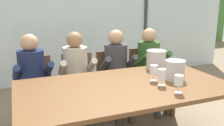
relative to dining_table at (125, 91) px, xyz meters
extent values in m
plane|color=#847056|center=(0.00, 1.00, -0.68)|extent=(14.00, 14.00, 0.00)
cube|color=silver|center=(0.00, 2.58, 0.62)|extent=(7.35, 0.03, 2.60)
cube|color=#38383D|center=(1.65, 2.56, 0.62)|extent=(0.06, 0.06, 2.60)
cube|color=#477A38|center=(0.00, 6.46, 0.28)|extent=(13.35, 2.40, 1.91)
cube|color=brown|center=(0.00, 0.00, 0.05)|extent=(2.15, 1.17, 0.04)
cylinder|color=brown|center=(-0.97, 0.48, -0.33)|extent=(0.07, 0.07, 0.71)
cylinder|color=brown|center=(0.97, 0.48, -0.33)|extent=(0.07, 0.07, 0.71)
cube|color=brown|center=(-0.79, 0.93, -0.24)|extent=(0.45, 0.45, 0.03)
cube|color=brown|center=(-0.79, 1.13, -0.01)|extent=(0.42, 0.04, 0.42)
cylinder|color=brown|center=(-0.98, 0.74, -0.46)|extent=(0.04, 0.04, 0.43)
cylinder|color=brown|center=(-0.60, 0.74, -0.46)|extent=(0.04, 0.04, 0.43)
cylinder|color=brown|center=(-0.98, 1.12, -0.46)|extent=(0.04, 0.04, 0.43)
cylinder|color=brown|center=(-0.60, 1.12, -0.46)|extent=(0.04, 0.04, 0.43)
cube|color=brown|center=(-0.24, 0.92, -0.24)|extent=(0.48, 0.48, 0.03)
cube|color=brown|center=(-0.23, 1.12, -0.01)|extent=(0.42, 0.08, 0.42)
cylinder|color=brown|center=(-0.45, 0.75, -0.46)|extent=(0.04, 0.04, 0.43)
cylinder|color=brown|center=(-0.07, 0.71, -0.46)|extent=(0.04, 0.04, 0.43)
cylinder|color=brown|center=(-0.42, 1.13, -0.46)|extent=(0.04, 0.04, 0.43)
cylinder|color=brown|center=(-0.04, 1.09, -0.46)|extent=(0.04, 0.04, 0.43)
cube|color=brown|center=(0.28, 0.91, -0.24)|extent=(0.48, 0.48, 0.03)
cube|color=brown|center=(0.27, 1.11, -0.01)|extent=(0.42, 0.07, 0.42)
cylinder|color=brown|center=(0.11, 0.70, -0.46)|extent=(0.04, 0.04, 0.43)
cylinder|color=brown|center=(0.49, 0.74, -0.46)|extent=(0.04, 0.04, 0.43)
cylinder|color=brown|center=(0.08, 1.08, -0.46)|extent=(0.04, 0.04, 0.43)
cylinder|color=brown|center=(0.46, 1.11, -0.46)|extent=(0.04, 0.04, 0.43)
cube|color=brown|center=(0.78, 0.91, -0.24)|extent=(0.47, 0.47, 0.03)
cube|color=brown|center=(0.80, 1.11, -0.01)|extent=(0.42, 0.07, 0.42)
cylinder|color=brown|center=(0.58, 0.74, -0.46)|extent=(0.04, 0.04, 0.43)
cylinder|color=brown|center=(0.96, 0.71, -0.46)|extent=(0.04, 0.04, 0.43)
cylinder|color=brown|center=(0.61, 1.12, -0.46)|extent=(0.04, 0.04, 0.43)
cylinder|color=brown|center=(0.99, 1.09, -0.46)|extent=(0.04, 0.04, 0.43)
cylinder|color=#192347|center=(-0.84, 0.93, 0.06)|extent=(0.34, 0.34, 0.52)
sphere|color=tan|center=(-0.84, 0.93, 0.41)|extent=(0.21, 0.21, 0.21)
cube|color=#47423D|center=(-0.92, 0.73, -0.20)|extent=(0.16, 0.41, 0.13)
cube|color=#47423D|center=(-0.74, 0.74, -0.20)|extent=(0.16, 0.41, 0.13)
cylinder|color=#47423D|center=(-0.90, 0.53, -0.45)|extent=(0.10, 0.10, 0.46)
cylinder|color=#47423D|center=(-0.72, 0.54, -0.45)|extent=(0.10, 0.10, 0.46)
cylinder|color=#192347|center=(-1.02, 0.80, 0.08)|extent=(0.10, 0.33, 0.26)
cylinder|color=#192347|center=(-0.64, 0.83, 0.08)|extent=(0.10, 0.33, 0.26)
cylinder|color=#B7AD9E|center=(-0.29, 0.93, 0.06)|extent=(0.33, 0.33, 0.52)
sphere|color=#936B4C|center=(-0.29, 0.93, 0.41)|extent=(0.21, 0.21, 0.21)
cube|color=#47423D|center=(-0.39, 0.74, -0.20)|extent=(0.15, 0.41, 0.13)
cube|color=#47423D|center=(-0.21, 0.73, -0.20)|extent=(0.15, 0.41, 0.13)
cylinder|color=#47423D|center=(-0.39, 0.54, -0.45)|extent=(0.10, 0.10, 0.46)
cylinder|color=#47423D|center=(-0.21, 0.53, -0.45)|extent=(0.10, 0.10, 0.46)
cylinder|color=#B7AD9E|center=(-0.48, 0.82, 0.08)|extent=(0.09, 0.33, 0.26)
cylinder|color=#B7AD9E|center=(-0.10, 0.81, 0.08)|extent=(0.09, 0.33, 0.26)
cylinder|color=#38383D|center=(0.29, 0.93, 0.06)|extent=(0.34, 0.34, 0.52)
sphere|color=tan|center=(0.29, 0.93, 0.41)|extent=(0.21, 0.21, 0.21)
cube|color=#47423D|center=(0.19, 0.74, -0.20)|extent=(0.15, 0.41, 0.13)
cube|color=#47423D|center=(0.37, 0.73, -0.20)|extent=(0.15, 0.41, 0.13)
cylinder|color=#47423D|center=(0.18, 0.54, -0.45)|extent=(0.10, 0.10, 0.46)
cylinder|color=#47423D|center=(0.36, 0.53, -0.45)|extent=(0.10, 0.10, 0.46)
cylinder|color=#38383D|center=(0.09, 0.83, 0.08)|extent=(0.10, 0.33, 0.26)
cylinder|color=#38383D|center=(0.47, 0.80, 0.08)|extent=(0.10, 0.33, 0.26)
cylinder|color=#2D5123|center=(0.81, 0.93, 0.06)|extent=(0.34, 0.34, 0.52)
sphere|color=tan|center=(0.81, 0.93, 0.41)|extent=(0.21, 0.21, 0.21)
cube|color=#47423D|center=(0.74, 0.73, -0.20)|extent=(0.16, 0.41, 0.13)
cube|color=#47423D|center=(0.92, 0.74, -0.20)|extent=(0.16, 0.41, 0.13)
cylinder|color=#47423D|center=(0.75, 0.53, -0.45)|extent=(0.10, 0.10, 0.46)
cylinder|color=#47423D|center=(0.93, 0.54, -0.45)|extent=(0.10, 0.10, 0.46)
cylinder|color=#2D5123|center=(0.63, 0.80, 0.08)|extent=(0.11, 0.33, 0.26)
cylinder|color=#2D5123|center=(1.01, 0.83, 0.08)|extent=(0.11, 0.33, 0.26)
cylinder|color=#B7B7BC|center=(0.62, 0.42, 0.18)|extent=(0.24, 0.24, 0.23)
torus|color=silver|center=(0.62, 0.42, 0.30)|extent=(0.24, 0.24, 0.01)
cylinder|color=#B7B7BC|center=(0.58, -0.04, 0.17)|extent=(0.21, 0.21, 0.21)
torus|color=silver|center=(0.58, -0.04, 0.28)|extent=(0.22, 0.22, 0.01)
cylinder|color=silver|center=(0.34, -0.15, 0.07)|extent=(0.07, 0.07, 0.00)
cylinder|color=silver|center=(0.34, -0.15, 0.11)|extent=(0.01, 0.01, 0.07)
cylinder|color=silver|center=(0.34, -0.15, 0.19)|extent=(0.08, 0.08, 0.09)
cylinder|color=#E0D184|center=(0.34, -0.15, 0.16)|extent=(0.07, 0.07, 0.04)
cylinder|color=silver|center=(0.37, -0.38, 0.07)|extent=(0.07, 0.07, 0.00)
cylinder|color=silver|center=(0.37, -0.38, 0.11)|extent=(0.01, 0.01, 0.07)
cylinder|color=silver|center=(0.37, -0.38, 0.19)|extent=(0.08, 0.08, 0.09)
cylinder|color=#E0D184|center=(0.37, -0.38, 0.16)|extent=(0.07, 0.07, 0.04)
cylinder|color=silver|center=(0.35, 0.01, 0.07)|extent=(0.07, 0.07, 0.00)
cylinder|color=silver|center=(0.35, 0.01, 0.11)|extent=(0.01, 0.01, 0.07)
cylinder|color=silver|center=(0.35, 0.01, 0.19)|extent=(0.08, 0.08, 0.09)
cylinder|color=maroon|center=(0.35, 0.01, 0.16)|extent=(0.07, 0.07, 0.04)
camera|label=1|loc=(-1.00, -2.17, 0.91)|focal=39.62mm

